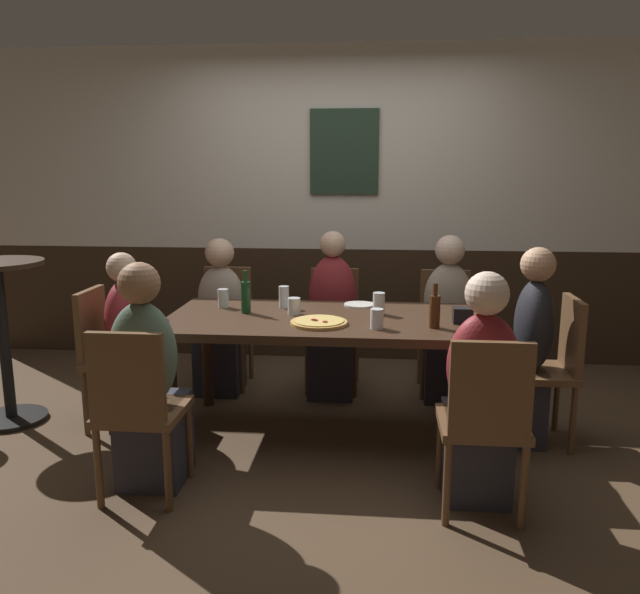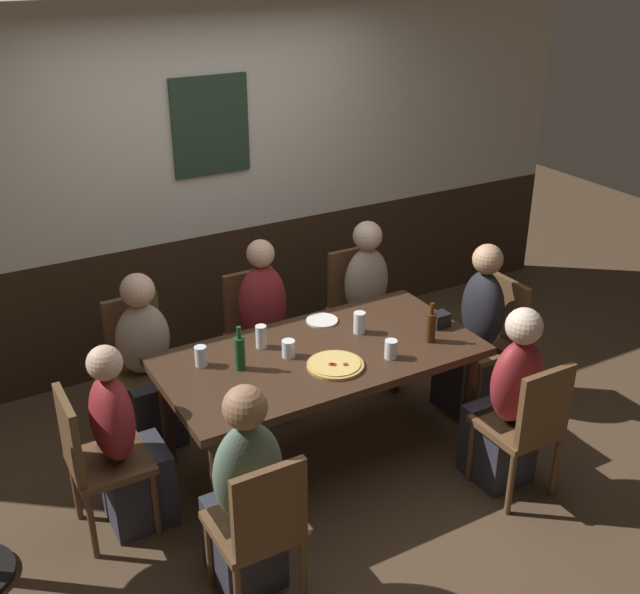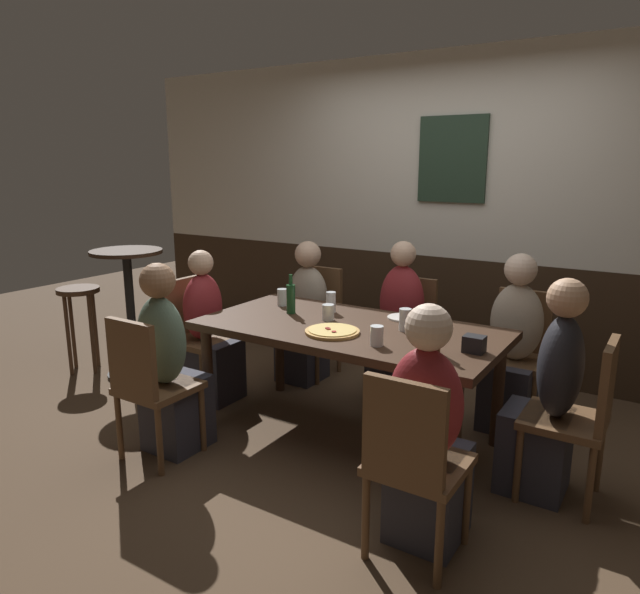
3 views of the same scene
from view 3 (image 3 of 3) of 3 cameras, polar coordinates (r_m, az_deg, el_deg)
ground_plane at (r=3.83m, az=2.78°, el=-13.57°), size 12.00×12.00×0.00m
wall_back at (r=4.94m, az=12.60°, el=7.97°), size 6.40×0.13×2.60m
dining_table at (r=3.58m, az=2.90°, el=-4.02°), size 1.87×0.94×0.74m
chair_right_near at (r=2.57m, az=9.16°, el=-15.47°), size 0.40×0.40×0.88m
chair_mid_far at (r=4.39m, az=8.63°, el=-3.21°), size 0.40×0.40×0.88m
chair_right_far at (r=4.15m, az=19.07°, el=-4.79°), size 0.40×0.40×0.88m
chair_left_near at (r=3.49m, az=-16.64°, el=-8.00°), size 0.40×0.40×0.88m
chair_head_west at (r=4.43m, az=-12.49°, el=-3.25°), size 0.40×0.40×0.88m
chair_left_far at (r=4.77m, az=-0.41°, el=-1.74°), size 0.40×0.40×0.88m
chair_head_east at (r=3.24m, az=24.42°, el=-10.33°), size 0.40×0.40×0.88m
person_right_near at (r=2.71m, az=10.57°, el=-14.18°), size 0.34×0.37×1.15m
person_mid_far at (r=4.25m, az=7.74°, el=-3.73°), size 0.34×0.37×1.18m
person_right_far at (r=4.00m, az=18.50°, el=-5.45°), size 0.34×0.37×1.16m
person_left_near at (r=3.59m, az=-14.69°, el=-7.26°), size 0.34×0.37×1.17m
person_head_west at (r=4.33m, az=-10.93°, el=-3.99°), size 0.37×0.34×1.11m
person_left_far at (r=4.64m, az=-1.50°, el=-2.41°), size 0.34×0.37×1.12m
person_head_east at (r=3.26m, az=21.59°, el=-9.91°), size 0.37×0.34×1.17m
pizza at (r=3.41m, az=1.22°, el=-3.41°), size 0.33×0.33×0.03m
beer_glass_half at (r=3.18m, az=5.64°, el=-3.94°), size 0.07×0.07×0.11m
beer_glass_tall at (r=4.06m, az=-3.77°, el=-0.14°), size 0.07×0.07×0.12m
highball_clear at (r=3.87m, az=1.09°, el=-0.65°), size 0.07×0.07×0.14m
pint_glass_stout at (r=3.48m, az=8.43°, el=-2.35°), size 0.07×0.07×0.13m
pint_glass_pale at (r=3.68m, az=0.82°, el=-1.63°), size 0.08×0.08×0.10m
beer_bottle_green at (r=3.83m, az=-2.90°, el=-0.10°), size 0.06×0.06×0.26m
beer_bottle_brown at (r=3.09m, az=11.35°, el=-3.74°), size 0.06×0.06×0.25m
plate_white_large at (r=3.76m, az=8.20°, el=-2.04°), size 0.20×0.20×0.01m
condiment_caddy at (r=3.17m, az=15.03°, el=-4.52°), size 0.11×0.09×0.09m
side_bar_table at (r=4.90m, az=-18.31°, el=-0.58°), size 0.56×0.56×1.05m
bar_stool at (r=5.17m, az=-22.71°, el=-0.82°), size 0.34×0.34×0.72m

